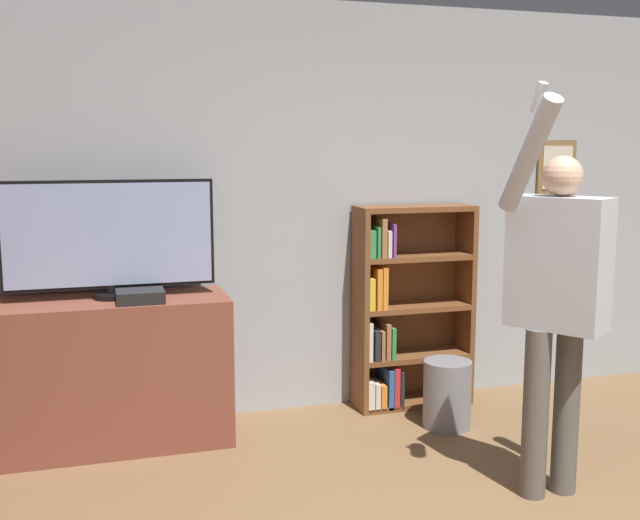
% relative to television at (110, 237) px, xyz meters
% --- Properties ---
extents(wall_back, '(6.59, 0.09, 2.70)m').
position_rel_television_xyz_m(wall_back, '(1.52, 0.30, 0.10)').
color(wall_back, '#9EA3A8').
rests_on(wall_back, ground_plane).
extents(tv_ledge, '(1.33, 0.54, 0.89)m').
position_rel_television_xyz_m(tv_ledge, '(0.00, -0.04, -0.80)').
color(tv_ledge, brown).
rests_on(tv_ledge, ground_plane).
extents(television, '(1.21, 0.22, 0.69)m').
position_rel_television_xyz_m(television, '(0.00, 0.00, 0.00)').
color(television, black).
rests_on(television, tv_ledge).
extents(game_console, '(0.27, 0.21, 0.07)m').
position_rel_television_xyz_m(game_console, '(0.15, -0.17, -0.33)').
color(game_console, black).
rests_on(game_console, tv_ledge).
extents(bookshelf, '(0.81, 0.28, 1.38)m').
position_rel_television_xyz_m(bookshelf, '(1.90, 0.12, -0.59)').
color(bookshelf, brown).
rests_on(bookshelf, ground_plane).
extents(person, '(0.62, 0.59, 2.06)m').
position_rel_television_xyz_m(person, '(2.10, -1.35, -0.19)').
color(person, '#56514C').
rests_on(person, ground_plane).
extents(waste_bin, '(0.30, 0.30, 0.43)m').
position_rel_television_xyz_m(waste_bin, '(2.02, -0.35, -1.03)').
color(waste_bin, gray).
rests_on(waste_bin, ground_plane).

